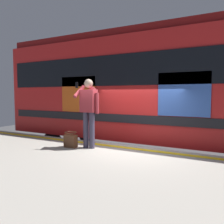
{
  "coord_description": "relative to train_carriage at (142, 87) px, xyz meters",
  "views": [
    {
      "loc": [
        -2.49,
        5.61,
        2.36
      ],
      "look_at": [
        0.42,
        0.3,
        1.9
      ],
      "focal_mm": 37.52,
      "sensor_mm": 36.0,
      "label": 1
    }
  ],
  "objects": [
    {
      "name": "train_carriage",
      "position": [
        0.0,
        0.0,
        0.0
      ],
      "size": [
        9.46,
        2.77,
        4.16
      ],
      "color": "red",
      "rests_on": "ground"
    },
    {
      "name": "safety_line",
      "position": [
        -0.44,
        2.17,
        -1.61
      ],
      "size": [
        16.51,
        0.16,
        0.01
      ],
      "primitive_type": "cube",
      "color": "yellow",
      "rests_on": "platform"
    },
    {
      "name": "passenger",
      "position": [
        0.4,
        2.62,
        -0.58
      ],
      "size": [
        0.57,
        0.55,
        1.74
      ],
      "color": "#383347",
      "rests_on": "platform"
    },
    {
      "name": "track_rail_near",
      "position": [
        -0.44,
        0.71,
        -2.54
      ],
      "size": [
        21.9,
        0.08,
        0.16
      ],
      "primitive_type": "cube",
      "color": "slate",
      "rests_on": "ground"
    },
    {
      "name": "platform",
      "position": [
        -0.44,
        3.94,
        -2.12
      ],
      "size": [
        16.84,
        4.14,
        1.0
      ],
      "primitive_type": "cube",
      "color": "#9E998E",
      "rests_on": "ground"
    },
    {
      "name": "ground_plane",
      "position": [
        -0.44,
        1.87,
        -2.62
      ],
      "size": [
        25.26,
        25.26,
        0.0
      ],
      "primitive_type": "plane",
      "color": "#3D3D3F"
    },
    {
      "name": "handbag",
      "position": [
        0.85,
        2.8,
        -1.43
      ],
      "size": [
        0.34,
        0.31,
        0.4
      ],
      "color": "#59331E",
      "rests_on": "platform"
    },
    {
      "name": "track_rail_far",
      "position": [
        -0.44,
        -0.72,
        -2.54
      ],
      "size": [
        21.9,
        0.08,
        0.16
      ],
      "primitive_type": "cube",
      "color": "slate",
      "rests_on": "ground"
    }
  ]
}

